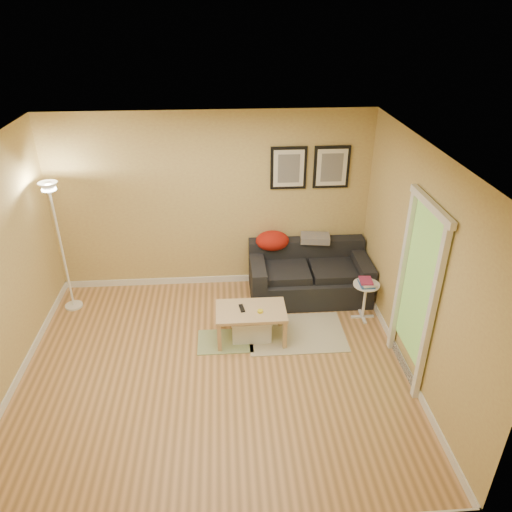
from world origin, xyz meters
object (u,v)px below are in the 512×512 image
side_table (364,301)px  floor_lamp (62,252)px  storage_bin (251,326)px  sofa (309,273)px  coffee_table (251,324)px  book_stack (367,282)px

side_table → floor_lamp: (-4.02, 0.55, 0.61)m
storage_bin → floor_lamp: bearing=160.7°
sofa → coffee_table: sofa is taller
storage_bin → book_stack: 1.62m
storage_bin → floor_lamp: size_ratio=0.27×
book_stack → side_table: bearing=41.5°
side_table → storage_bin: bearing=-168.6°
sofa → coffee_table: bearing=-133.3°
storage_bin → floor_lamp: floor_lamp is taller
book_stack → floor_lamp: floor_lamp is taller
coffee_table → side_table: 1.59m
side_table → sofa: bearing=136.7°
coffee_table → side_table: size_ratio=1.63×
floor_lamp → coffee_table: bearing=-19.9°
sofa → coffee_table: size_ratio=1.94×
sofa → storage_bin: sofa is taller
side_table → coffee_table: bearing=-167.5°
side_table → floor_lamp: size_ratio=0.29×
coffee_table → floor_lamp: (-2.47, 0.89, 0.66)m
coffee_table → floor_lamp: floor_lamp is taller
storage_bin → book_stack: bearing=10.9°
storage_bin → side_table: bearing=11.4°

